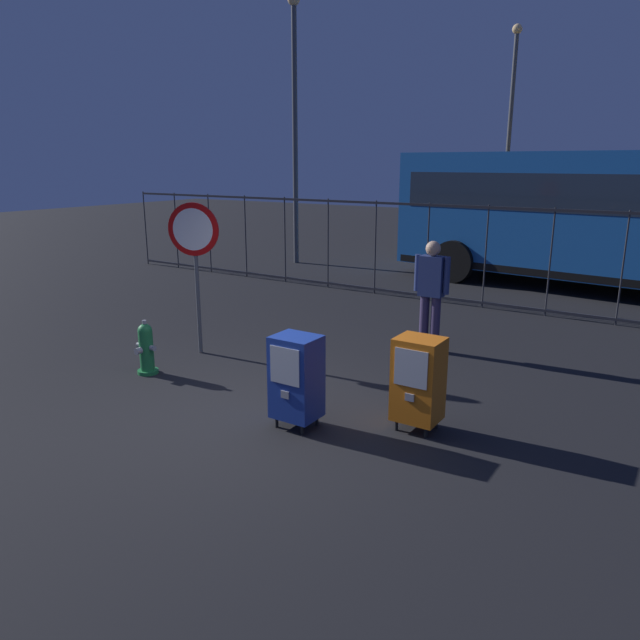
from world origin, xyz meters
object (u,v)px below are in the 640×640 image
(street_light_far_left, at_px, (510,121))
(pedestrian, at_px, (431,290))
(stop_sign, at_px, (195,247))
(fire_hydrant, at_px, (146,349))
(newspaper_box_primary, at_px, (296,377))
(street_light_near_left, at_px, (295,113))
(newspaper_box_secondary, at_px, (418,379))

(street_light_far_left, bearing_deg, pedestrian, -77.94)
(stop_sign, relative_size, street_light_far_left, 0.32)
(fire_hydrant, xyz_separation_m, stop_sign, (-0.04, 1.05, 1.25))
(newspaper_box_primary, relative_size, street_light_near_left, 0.15)
(pedestrian, bearing_deg, stop_sign, -145.08)
(fire_hydrant, relative_size, newspaper_box_primary, 0.73)
(pedestrian, bearing_deg, street_light_near_left, 138.82)
(newspaper_box_secondary, xyz_separation_m, street_light_far_left, (-3.71, 15.36, 3.51))
(fire_hydrant, relative_size, street_light_far_left, 0.11)
(newspaper_box_secondary, xyz_separation_m, stop_sign, (-3.83, 0.68, 1.03))
(newspaper_box_secondary, relative_size, street_light_near_left, 0.15)
(newspaper_box_primary, relative_size, stop_sign, 0.46)
(stop_sign, bearing_deg, newspaper_box_primary, -26.00)
(stop_sign, bearing_deg, pedestrian, 34.92)
(newspaper_box_primary, distance_m, street_light_near_left, 11.49)
(fire_hydrant, relative_size, pedestrian, 0.45)
(street_light_near_left, height_order, street_light_far_left, street_light_far_left)
(newspaper_box_primary, bearing_deg, fire_hydrant, 174.09)
(fire_hydrant, distance_m, stop_sign, 1.63)
(newspaper_box_secondary, distance_m, street_light_near_left, 11.67)
(newspaper_box_secondary, bearing_deg, street_light_near_left, 131.87)
(street_light_near_left, bearing_deg, fire_hydrant, -67.17)
(pedestrian, relative_size, street_light_near_left, 0.24)
(stop_sign, xyz_separation_m, street_light_near_left, (-3.61, 7.62, 2.45))
(newspaper_box_secondary, distance_m, stop_sign, 4.03)
(newspaper_box_primary, distance_m, newspaper_box_secondary, 1.29)
(stop_sign, distance_m, street_light_far_left, 14.89)
(stop_sign, distance_m, pedestrian, 3.52)
(newspaper_box_secondary, height_order, street_light_near_left, street_light_near_left)
(fire_hydrant, xyz_separation_m, newspaper_box_secondary, (3.79, 0.36, 0.22))
(fire_hydrant, bearing_deg, street_light_far_left, 89.71)
(street_light_near_left, relative_size, street_light_far_left, 0.99)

